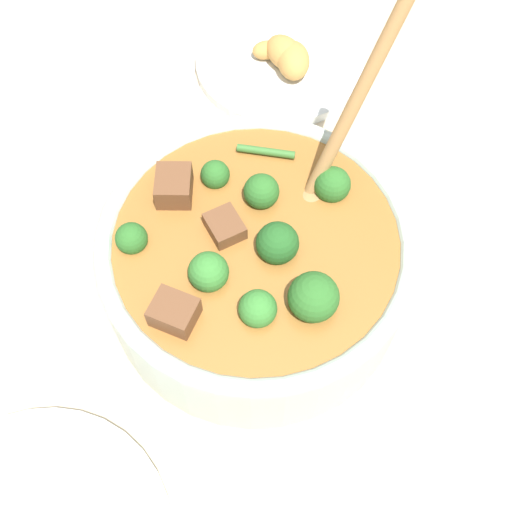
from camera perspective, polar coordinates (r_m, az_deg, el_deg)
name	(u,v)px	position (r m, az deg, el deg)	size (l,w,h in m)	color
ground_plane	(256,287)	(0.62, 0.00, -2.79)	(4.00, 4.00, 0.00)	#C6B293
stew_bowl	(256,259)	(0.57, 0.01, -0.30)	(0.31, 0.27, 0.25)	#B2C6BC
food_plate	(281,60)	(0.79, 2.25, 16.99)	(0.20, 0.20, 0.05)	white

